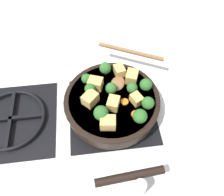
# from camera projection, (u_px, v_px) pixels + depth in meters

# --- Properties ---
(ground_plane) EXTENTS (2.40, 2.40, 0.00)m
(ground_plane) POSITION_uv_depth(u_px,v_px,m) (112.00, 111.00, 0.81)
(ground_plane) COLOR silver
(front_burner_grate) EXTENTS (0.31, 0.31, 0.03)m
(front_burner_grate) POSITION_uv_depth(u_px,v_px,m) (112.00, 109.00, 0.80)
(front_burner_grate) COLOR black
(front_burner_grate) RESTS_ON ground_plane
(rear_burner_grate) EXTENTS (0.31, 0.31, 0.03)m
(rear_burner_grate) POSITION_uv_depth(u_px,v_px,m) (12.00, 120.00, 0.77)
(rear_burner_grate) COLOR black
(rear_burner_grate) RESTS_ON ground_plane
(skillet_pan) EXTENTS (0.44, 0.33, 0.06)m
(skillet_pan) POSITION_uv_depth(u_px,v_px,m) (112.00, 103.00, 0.76)
(skillet_pan) COLOR black
(skillet_pan) RESTS_ON front_burner_grate
(wooden_spoon) EXTENTS (0.25, 0.24, 0.02)m
(wooden_spoon) POSITION_uv_depth(u_px,v_px,m) (126.00, 64.00, 0.82)
(wooden_spoon) COLOR brown
(wooden_spoon) RESTS_ON skillet_pan
(tofu_cube_center_large) EXTENTS (0.05, 0.06, 0.04)m
(tofu_cube_center_large) POSITION_uv_depth(u_px,v_px,m) (95.00, 83.00, 0.75)
(tofu_cube_center_large) COLOR tan
(tofu_cube_center_large) RESTS_ON skillet_pan
(tofu_cube_near_handle) EXTENTS (0.06, 0.05, 0.04)m
(tofu_cube_near_handle) POSITION_uv_depth(u_px,v_px,m) (112.00, 103.00, 0.71)
(tofu_cube_near_handle) COLOR tan
(tofu_cube_near_handle) RESTS_ON skillet_pan
(tofu_cube_east_chunk) EXTENTS (0.05, 0.04, 0.03)m
(tofu_cube_east_chunk) POSITION_uv_depth(u_px,v_px,m) (119.00, 71.00, 0.78)
(tofu_cube_east_chunk) COLOR tan
(tofu_cube_east_chunk) RESTS_ON skillet_pan
(tofu_cube_west_chunk) EXTENTS (0.05, 0.05, 0.03)m
(tofu_cube_west_chunk) POSITION_uv_depth(u_px,v_px,m) (136.00, 99.00, 0.72)
(tofu_cube_west_chunk) COLOR tan
(tofu_cube_west_chunk) RESTS_ON skillet_pan
(tofu_cube_back_piece) EXTENTS (0.04, 0.05, 0.04)m
(tofu_cube_back_piece) POSITION_uv_depth(u_px,v_px,m) (108.00, 123.00, 0.67)
(tofu_cube_back_piece) COLOR tan
(tofu_cube_back_piece) RESTS_ON skillet_pan
(tofu_cube_front_piece) EXTENTS (0.06, 0.06, 0.04)m
(tofu_cube_front_piece) POSITION_uv_depth(u_px,v_px,m) (90.00, 99.00, 0.71)
(tofu_cube_front_piece) COLOR tan
(tofu_cube_front_piece) RESTS_ON skillet_pan
(tofu_cube_mid_small) EXTENTS (0.06, 0.05, 0.04)m
(tofu_cube_mid_small) POSITION_uv_depth(u_px,v_px,m) (132.00, 77.00, 0.77)
(tofu_cube_mid_small) COLOR tan
(tofu_cube_mid_small) RESTS_ON skillet_pan
(broccoli_floret_near_spoon) EXTENTS (0.05, 0.05, 0.05)m
(broccoli_floret_near_spoon) POSITION_uv_depth(u_px,v_px,m) (101.00, 113.00, 0.67)
(broccoli_floret_near_spoon) COLOR #709956
(broccoli_floret_near_spoon) RESTS_ON skillet_pan
(broccoli_floret_center_top) EXTENTS (0.04, 0.04, 0.04)m
(broccoli_floret_center_top) POSITION_uv_depth(u_px,v_px,m) (132.00, 88.00, 0.73)
(broccoli_floret_center_top) COLOR #709956
(broccoli_floret_center_top) RESTS_ON skillet_pan
(broccoli_floret_east_rim) EXTENTS (0.04, 0.04, 0.05)m
(broccoli_floret_east_rim) POSITION_uv_depth(u_px,v_px,m) (110.00, 88.00, 0.73)
(broccoli_floret_east_rim) COLOR #709956
(broccoli_floret_east_rim) RESTS_ON skillet_pan
(broccoli_floret_west_rim) EXTENTS (0.03, 0.03, 0.04)m
(broccoli_floret_west_rim) POSITION_uv_depth(u_px,v_px,m) (86.00, 79.00, 0.75)
(broccoli_floret_west_rim) COLOR #709956
(broccoli_floret_west_rim) RESTS_ON skillet_pan
(broccoli_floret_north_edge) EXTENTS (0.04, 0.04, 0.05)m
(broccoli_floret_north_edge) POSITION_uv_depth(u_px,v_px,m) (105.00, 68.00, 0.78)
(broccoli_floret_north_edge) COLOR #709956
(broccoli_floret_north_edge) RESTS_ON skillet_pan
(broccoli_floret_south_cluster) EXTENTS (0.04, 0.04, 0.05)m
(broccoli_floret_south_cluster) POSITION_uv_depth(u_px,v_px,m) (146.00, 85.00, 0.74)
(broccoli_floret_south_cluster) COLOR #709956
(broccoli_floret_south_cluster) RESTS_ON skillet_pan
(broccoli_floret_mid_floret) EXTENTS (0.05, 0.05, 0.05)m
(broccoli_floret_mid_floret) POSITION_uv_depth(u_px,v_px,m) (140.00, 116.00, 0.67)
(broccoli_floret_mid_floret) COLOR #709956
(broccoli_floret_mid_floret) RESTS_ON skillet_pan
(broccoli_floret_small_inner) EXTENTS (0.04, 0.04, 0.04)m
(broccoli_floret_small_inner) POSITION_uv_depth(u_px,v_px,m) (90.00, 89.00, 0.73)
(broccoli_floret_small_inner) COLOR #709956
(broccoli_floret_small_inner) RESTS_ON skillet_pan
(broccoli_floret_tall_stem) EXTENTS (0.04, 0.04, 0.05)m
(broccoli_floret_tall_stem) POSITION_uv_depth(u_px,v_px,m) (148.00, 103.00, 0.70)
(broccoli_floret_tall_stem) COLOR #709956
(broccoli_floret_tall_stem) RESTS_ON skillet_pan
(carrot_slice_orange_thin) EXTENTS (0.03, 0.03, 0.01)m
(carrot_slice_orange_thin) POSITION_uv_depth(u_px,v_px,m) (125.00, 102.00, 0.73)
(carrot_slice_orange_thin) COLOR orange
(carrot_slice_orange_thin) RESTS_ON skillet_pan
(carrot_slice_near_center) EXTENTS (0.03, 0.03, 0.01)m
(carrot_slice_near_center) POSITION_uv_depth(u_px,v_px,m) (135.00, 114.00, 0.70)
(carrot_slice_near_center) COLOR orange
(carrot_slice_near_center) RESTS_ON skillet_pan
(salt_shaker) EXTENTS (0.04, 0.04, 0.09)m
(salt_shaker) POSITION_uv_depth(u_px,v_px,m) (139.00, 188.00, 0.62)
(salt_shaker) COLOR white
(salt_shaker) RESTS_ON ground_plane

